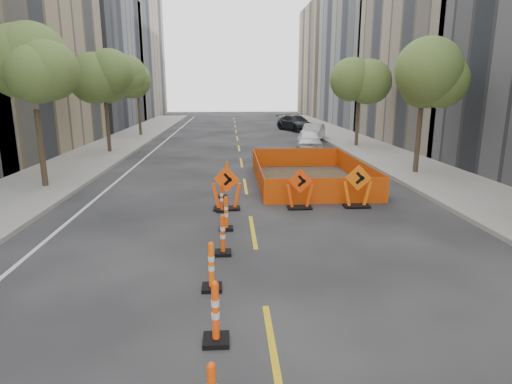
{
  "coord_description": "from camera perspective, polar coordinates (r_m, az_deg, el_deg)",
  "views": [
    {
      "loc": [
        -0.65,
        -8.02,
        4.13
      ],
      "look_at": [
        0.12,
        4.4,
        1.1
      ],
      "focal_mm": 30.0,
      "sensor_mm": 36.0,
      "label": 1
    }
  ],
  "objects": [
    {
      "name": "chevron_sign_left",
      "position": [
        14.82,
        -3.95,
        0.55
      ],
      "size": [
        1.18,
        0.94,
        1.55
      ],
      "primitive_type": null,
      "rotation": [
        0.0,
        0.0,
        -0.35
      ],
      "color": "#FF4C0A",
      "rests_on": "ground"
    },
    {
      "name": "chevron_sign_center",
      "position": [
        14.96,
        5.88,
        0.43
      ],
      "size": [
        1.08,
        0.83,
        1.44
      ],
      "primitive_type": null,
      "rotation": [
        0.0,
        0.0,
        -0.29
      ],
      "color": "#E43D09",
      "rests_on": "ground"
    },
    {
      "name": "channelizer_8",
      "position": [
        18.41,
        -3.9,
        2.45
      ],
      "size": [
        0.44,
        0.44,
        1.11
      ],
      "primitive_type": null,
      "color": "#E56009",
      "rests_on": "ground"
    },
    {
      "name": "tree_l_d",
      "position": [
        38.8,
        -15.53,
        13.8
      ],
      "size": [
        2.8,
        2.8,
        5.95
      ],
      "color": "#382B1E",
      "rests_on": "ground"
    },
    {
      "name": "channelizer_4",
      "position": [
        10.88,
        -4.45,
        -5.68
      ],
      "size": [
        0.42,
        0.42,
        1.06
      ],
      "primitive_type": null,
      "color": "#D94209",
      "rests_on": "ground"
    },
    {
      "name": "safety_fence",
      "position": [
        19.49,
        6.94,
        2.81
      ],
      "size": [
        4.59,
        7.78,
        0.97
      ],
      "primitive_type": null,
      "rotation": [
        0.0,
        0.0,
        -0.0
      ],
      "color": "orange",
      "rests_on": "ground"
    },
    {
      "name": "sidewalk_right",
      "position": [
        22.59,
        21.83,
        2.36
      ],
      "size": [
        4.0,
        90.0,
        0.15
      ],
      "primitive_type": "cube",
      "color": "gray",
      "rests_on": "ground"
    },
    {
      "name": "chevron_sign_right",
      "position": [
        15.49,
        13.4,
        0.76
      ],
      "size": [
        1.11,
        0.78,
        1.53
      ],
      "primitive_type": null,
      "rotation": [
        0.0,
        0.0,
        -0.18
      ],
      "color": "#E35B09",
      "rests_on": "ground"
    },
    {
      "name": "parked_car_near",
      "position": [
        29.68,
        7.12,
        6.92
      ],
      "size": [
        2.09,
        4.17,
        1.36
      ],
      "primitive_type": "imported",
      "rotation": [
        0.0,
        0.0,
        -0.12
      ],
      "color": "white",
      "rests_on": "ground"
    },
    {
      "name": "sidewalk_left",
      "position": [
        22.07,
        -25.72,
        1.73
      ],
      "size": [
        4.0,
        90.0,
        0.15
      ],
      "primitive_type": "cube",
      "color": "gray",
      "rests_on": "ground"
    },
    {
      "name": "bld_left_e",
      "position": [
        65.95,
        -18.86,
        18.11
      ],
      "size": [
        12.0,
        20.0,
        20.0
      ],
      "primitive_type": "cube",
      "color": "gray",
      "rests_on": "ground"
    },
    {
      "name": "channelizer_5",
      "position": [
        12.74,
        -4.01,
        -2.84
      ],
      "size": [
        0.41,
        0.41,
        1.03
      ],
      "primitive_type": null,
      "color": "#DF4B09",
      "rests_on": "ground"
    },
    {
      "name": "channelizer_2",
      "position": [
        7.31,
        -5.42,
        -15.67
      ],
      "size": [
        0.44,
        0.44,
        1.12
      ],
      "primitive_type": null,
      "color": "#FF450A",
      "rests_on": "ground"
    },
    {
      "name": "bld_left_d",
      "position": [
        50.05,
        -23.56,
        15.9
      ],
      "size": [
        12.0,
        16.0,
        14.0
      ],
      "primitive_type": "cube",
      "color": "#4C4C51",
      "rests_on": "ground"
    },
    {
      "name": "tree_r_b",
      "position": [
        21.97,
        21.43,
        13.81
      ],
      "size": [
        2.8,
        2.8,
        5.95
      ],
      "color": "#382B1E",
      "rests_on": "ground"
    },
    {
      "name": "bld_right_e",
      "position": [
        69.03,
        11.77,
        16.64
      ],
      "size": [
        12.0,
        14.0,
        16.0
      ],
      "primitive_type": "cube",
      "color": "tan",
      "rests_on": "ground"
    },
    {
      "name": "bld_right_c",
      "position": [
        36.5,
        26.61,
        16.83
      ],
      "size": [
        12.0,
        16.0,
        14.0
      ],
      "primitive_type": "cube",
      "color": "gray",
      "rests_on": "ground"
    },
    {
      "name": "channelizer_7",
      "position": [
        16.52,
        -4.59,
        0.87
      ],
      "size": [
        0.38,
        0.38,
        0.95
      ],
      "primitive_type": null,
      "color": "#EE400A",
      "rests_on": "ground"
    },
    {
      "name": "tree_r_c",
      "position": [
        31.36,
        13.64,
        14.05
      ],
      "size": [
        2.8,
        2.8,
        5.95
      ],
      "color": "#382B1E",
      "rests_on": "ground"
    },
    {
      "name": "parked_car_far",
      "position": [
        43.16,
        5.31,
        9.15
      ],
      "size": [
        3.86,
        5.58,
        1.5
      ],
      "primitive_type": "imported",
      "rotation": [
        0.0,
        0.0,
        0.38
      ],
      "color": "black",
      "rests_on": "ground"
    },
    {
      "name": "tree_l_c",
      "position": [
        29.07,
        -19.59,
        13.71
      ],
      "size": [
        2.8,
        2.8,
        5.95
      ],
      "color": "#382B1E",
      "rests_on": "ground"
    },
    {
      "name": "channelizer_6",
      "position": [
        14.63,
        -4.61,
        -0.86
      ],
      "size": [
        0.37,
        0.37,
        0.93
      ],
      "primitive_type": null,
      "color": "red",
      "rests_on": "ground"
    },
    {
      "name": "bld_right_d",
      "position": [
        51.68,
        17.49,
        19.62
      ],
      "size": [
        12.0,
        18.0,
        20.0
      ],
      "primitive_type": "cube",
      "color": "gray",
      "rests_on": "ground"
    },
    {
      "name": "ground_plane",
      "position": [
        9.05,
        1.01,
        -13.5
      ],
      "size": [
        140.0,
        140.0,
        0.0
      ],
      "primitive_type": "plane",
      "color": "black"
    },
    {
      "name": "tree_l_b",
      "position": [
        19.62,
        -27.62,
        13.34
      ],
      "size": [
        2.8,
        2.8,
        5.95
      ],
      "color": "#382B1E",
      "rests_on": "ground"
    },
    {
      "name": "channelizer_3",
      "position": [
        9.07,
        -5.97,
        -9.77
      ],
      "size": [
        0.42,
        0.42,
        1.07
      ],
      "primitive_type": null,
      "color": "#FF5E0A",
      "rests_on": "ground"
    },
    {
      "name": "parked_car_mid",
      "position": [
        34.77,
        7.6,
        7.87
      ],
      "size": [
        2.75,
        4.3,
        1.34
      ],
      "primitive_type": "imported",
      "rotation": [
        0.0,
        0.0,
        -0.36
      ],
      "color": "gray",
      "rests_on": "ground"
    }
  ]
}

